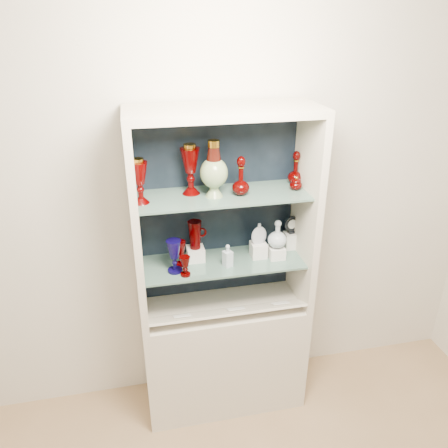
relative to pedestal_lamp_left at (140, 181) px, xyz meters
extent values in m
cube|color=beige|center=(0.44, 0.23, -0.19)|extent=(3.50, 0.02, 2.80)
cube|color=beige|center=(0.44, 0.01, -1.21)|extent=(1.00, 0.40, 0.75)
cube|color=black|center=(0.44, 0.20, -0.26)|extent=(0.98, 0.02, 1.15)
cube|color=beige|center=(-0.04, 0.01, -0.26)|extent=(0.04, 0.40, 1.15)
cube|color=beige|center=(0.92, 0.01, -0.26)|extent=(0.04, 0.40, 1.15)
cube|color=beige|center=(0.44, 0.01, 0.33)|extent=(1.00, 0.40, 0.04)
cube|color=slate|center=(0.44, 0.03, -0.54)|extent=(0.92, 0.34, 0.01)
cube|color=slate|center=(0.44, 0.03, -0.12)|extent=(0.92, 0.34, 0.01)
cube|color=beige|center=(0.44, -0.10, -0.81)|extent=(0.92, 0.17, 0.09)
cube|color=white|center=(0.17, -0.10, -0.79)|extent=(0.10, 0.06, 0.03)
cube|color=white|center=(0.49, -0.10, -0.79)|extent=(0.10, 0.06, 0.03)
cube|color=white|center=(0.76, -0.10, -0.79)|extent=(0.10, 0.06, 0.03)
cube|color=silver|center=(0.28, 0.08, -0.50)|extent=(0.10, 0.10, 0.08)
cube|color=silver|center=(0.66, 0.04, -0.49)|extent=(0.09, 0.09, 0.09)
cube|color=silver|center=(0.76, 0.00, -0.50)|extent=(0.09, 0.09, 0.07)
cube|color=silver|center=(0.88, 0.10, -0.49)|extent=(0.08, 0.08, 0.10)
camera|label=1|loc=(-0.02, -2.14, 0.75)|focal=35.00mm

